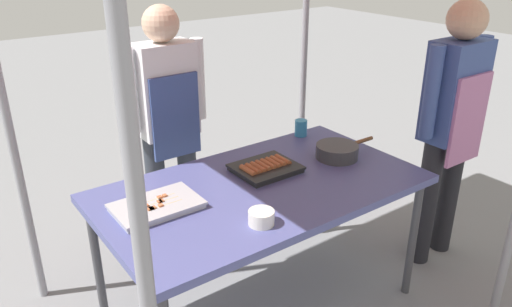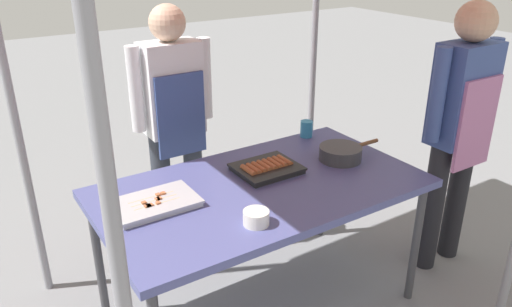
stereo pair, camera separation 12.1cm
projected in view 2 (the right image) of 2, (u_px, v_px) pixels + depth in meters
ground_plane at (261, 305)px, 2.77m from camera, size 18.00×18.00×0.00m
stall_table at (261, 194)px, 2.49m from camera, size 1.60×0.90×0.75m
tray_grilled_sausages at (267, 168)px, 2.60m from camera, size 0.32×0.27×0.05m
tray_meat_skewers at (154, 203)px, 2.26m from camera, size 0.38×0.25×0.04m
cooking_wok at (341, 152)px, 2.73m from camera, size 0.39×0.23×0.08m
condiment_bowl at (256, 218)px, 2.12m from camera, size 0.11×0.11×0.06m
drink_cup_near_edge at (306, 129)px, 3.04m from camera, size 0.07×0.07×0.10m
vendor_woman at (174, 112)px, 3.01m from camera, size 0.52×0.23×1.54m
customer_nearby at (460, 120)px, 2.80m from camera, size 0.52×0.23×1.58m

